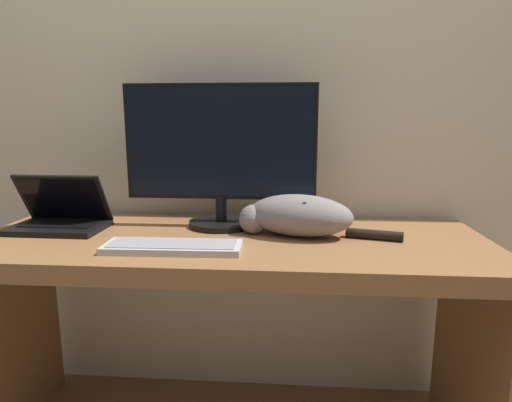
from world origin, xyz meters
TOP-DOWN VIEW (x-y plane):
  - wall_back at (0.00, 0.68)m, footprint 6.40×0.06m
  - desk at (0.00, 0.31)m, footprint 1.70×0.62m
  - monitor at (-0.05, 0.46)m, footprint 0.69×0.24m
  - laptop at (-0.61, 0.37)m, footprint 0.32×0.21m
  - external_keyboard at (-0.15, 0.16)m, footprint 0.41×0.14m
  - cat at (0.22, 0.35)m, footprint 0.54×0.26m

SIDE VIEW (x-z plane):
  - desk at x=0.00m, z-range 0.23..1.00m
  - external_keyboard at x=-0.15m, z-range 0.77..0.79m
  - laptop at x=-0.61m, z-range 0.71..0.91m
  - cat at x=0.22m, z-range 0.77..0.91m
  - monitor at x=-0.05m, z-range 0.78..1.29m
  - wall_back at x=0.00m, z-range 0.00..2.60m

